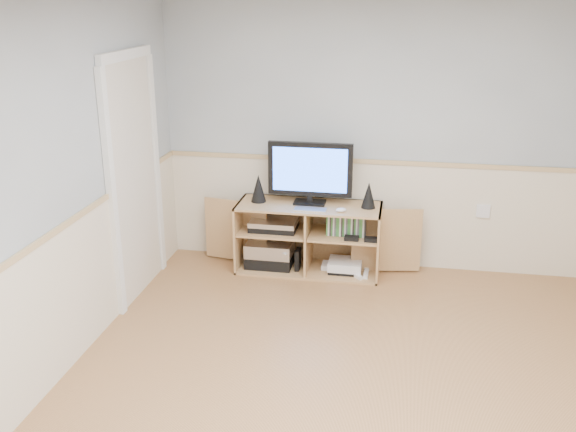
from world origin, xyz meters
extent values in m
cube|color=tan|center=(0.00, 0.00, -0.01)|extent=(4.00, 4.50, 0.02)
cube|color=#B4BEC4|center=(-2.01, 0.00, 1.25)|extent=(0.02, 4.50, 2.50)
cube|color=#B4BEC4|center=(0.00, 2.26, 1.25)|extent=(4.00, 0.02, 2.50)
cube|color=beige|center=(0.00, 2.24, 0.50)|extent=(4.00, 0.01, 1.00)
cube|color=tan|center=(0.00, 2.23, 1.02)|extent=(4.00, 0.02, 0.04)
cube|color=beige|center=(-1.98, 1.30, 1.00)|extent=(0.03, 0.82, 2.00)
cube|color=tan|center=(-0.58, 1.97, 0.01)|extent=(1.33, 0.50, 0.02)
cube|color=tan|center=(-0.58, 1.97, 0.64)|extent=(1.33, 0.50, 0.02)
cube|color=tan|center=(-1.24, 1.97, 0.33)|extent=(0.02, 0.50, 0.65)
cube|color=tan|center=(0.07, 1.97, 0.33)|extent=(0.02, 0.50, 0.65)
cube|color=tan|center=(-0.58, 2.21, 0.33)|extent=(1.33, 0.02, 0.65)
cube|color=tan|center=(-0.58, 1.97, 0.33)|extent=(0.02, 0.48, 0.61)
cube|color=tan|center=(-0.92, 1.97, 0.38)|extent=(0.64, 0.46, 0.02)
cube|color=tan|center=(-0.25, 1.97, 0.38)|extent=(0.64, 0.46, 0.02)
cube|color=tan|center=(-1.31, 2.04, 0.33)|extent=(0.64, 0.13, 0.61)
cube|color=tan|center=(0.14, 2.04, 0.33)|extent=(0.64, 0.13, 0.61)
cube|color=black|center=(-0.58, 2.02, 0.66)|extent=(0.29, 0.18, 0.02)
cube|color=black|center=(-0.58, 2.02, 0.70)|extent=(0.05, 0.04, 0.06)
cube|color=black|center=(-0.58, 2.02, 0.98)|extent=(0.78, 0.05, 0.50)
cube|color=blue|center=(-0.58, 1.99, 0.98)|extent=(0.68, 0.01, 0.41)
cone|color=black|center=(-1.06, 1.99, 0.78)|extent=(0.14, 0.14, 0.26)
cone|color=black|center=(-0.04, 1.99, 0.77)|extent=(0.13, 0.13, 0.24)
cube|color=silver|center=(-0.55, 1.83, 0.66)|extent=(0.29, 0.12, 0.01)
ellipsoid|color=white|center=(-0.27, 1.83, 0.67)|extent=(0.11, 0.10, 0.04)
cube|color=black|center=(-0.96, 1.97, 0.07)|extent=(0.44, 0.32, 0.11)
cube|color=silver|center=(-0.96, 1.97, 0.20)|extent=(0.44, 0.32, 0.13)
cube|color=black|center=(-0.92, 1.97, 0.42)|extent=(0.44, 0.30, 0.05)
cube|color=silver|center=(-0.92, 1.97, 0.46)|extent=(0.44, 0.30, 0.05)
cube|color=black|center=(-0.68, 1.92, 0.12)|extent=(0.04, 0.14, 0.20)
cube|color=white|center=(-0.35, 2.00, 0.04)|extent=(0.21, 0.16, 0.05)
cube|color=black|center=(-0.23, 1.95, 0.04)|extent=(0.30, 0.24, 0.03)
cube|color=white|center=(-0.23, 1.95, 0.09)|extent=(0.31, 0.26, 0.08)
cube|color=white|center=(-0.03, 1.87, 0.04)|extent=(0.04, 0.14, 0.03)
cube|color=white|center=(-0.05, 2.03, 0.04)|extent=(0.09, 0.15, 0.03)
cube|color=#3F8C3F|center=(-0.23, 1.95, 0.48)|extent=(0.36, 0.14, 0.19)
cube|color=white|center=(1.00, 2.23, 0.60)|extent=(0.12, 0.03, 0.12)
camera|label=1|loc=(0.23, -3.59, 2.51)|focal=40.00mm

